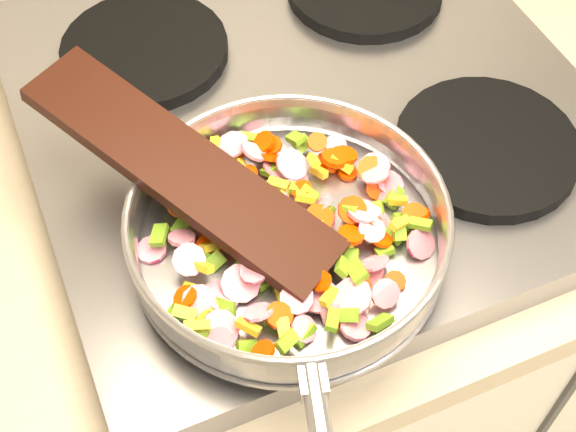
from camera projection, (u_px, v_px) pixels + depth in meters
name	position (u px, v px, depth m)	size (l,w,h in m)	color
cooktop	(307.00, 114.00, 0.89)	(0.60, 0.60, 0.04)	#939399
grate_fl	(232.00, 234.00, 0.76)	(0.19, 0.19, 0.02)	black
grate_fr	(487.00, 147.00, 0.82)	(0.19, 0.19, 0.02)	black
grate_bl	(145.00, 50.00, 0.91)	(0.19, 0.19, 0.02)	black
saute_pan	(288.00, 230.00, 0.71)	(0.33, 0.49, 0.05)	#9E9EA5
vegetable_heap	(289.00, 231.00, 0.73)	(0.27, 0.26, 0.05)	#E83700
wooden_spatula	(182.00, 169.00, 0.72)	(0.32, 0.07, 0.02)	black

